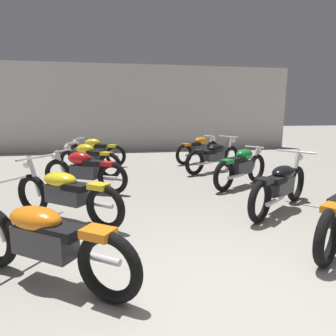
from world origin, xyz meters
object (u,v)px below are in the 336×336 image
Objects in this scene: motorcycle_left_row_1 at (65,193)px; motorcycle_right_row_2 at (242,166)px; motorcycle_right_row_3 at (214,156)px; motorcycle_right_row_4 at (199,149)px; motorcycle_left_row_2 at (84,171)px; motorcycle_left_row_0 at (44,239)px; motorcycle_left_row_4 at (96,151)px; motorcycle_right_row_1 at (281,185)px; motorcycle_left_row_3 at (88,159)px.

motorcycle_right_row_2 is (3.56, 1.56, 0.01)m from motorcycle_left_row_1.
motorcycle_right_row_3 reaches higher than motorcycle_right_row_4.
motorcycle_right_row_2 is at bearing -1.96° from motorcycle_left_row_2.
motorcycle_left_row_0 is 6.00m from motorcycle_right_row_3.
motorcycle_right_row_2 is 1.69m from motorcycle_right_row_3.
motorcycle_left_row_0 is 0.95× the size of motorcycle_right_row_3.
motorcycle_right_row_1 reaches higher than motorcycle_left_row_4.
motorcycle_left_row_4 is at bearing 136.79° from motorcycle_right_row_2.
motorcycle_left_row_1 is 0.99× the size of motorcycle_left_row_2.
motorcycle_right_row_2 is at bearing -25.36° from motorcycle_left_row_3.
motorcycle_left_row_2 is (0.11, 1.68, 0.01)m from motorcycle_left_row_1.
motorcycle_right_row_4 is at bearing 0.13° from motorcycle_left_row_4.
motorcycle_right_row_4 is at bearing 24.49° from motorcycle_left_row_3.
motorcycle_left_row_0 is 1.03× the size of motorcycle_left_row_2.
motorcycle_right_row_3 reaches higher than motorcycle_left_row_3.
motorcycle_left_row_1 reaches higher than motorcycle_left_row_3.
motorcycle_left_row_4 is 3.32m from motorcycle_right_row_4.
motorcycle_right_row_3 reaches higher than motorcycle_right_row_2.
motorcycle_left_row_0 is at bearing -117.83° from motorcycle_right_row_4.
motorcycle_right_row_3 is (-0.02, 3.36, 0.00)m from motorcycle_right_row_1.
motorcycle_right_row_2 is (3.45, -0.12, 0.00)m from motorcycle_left_row_2.
motorcycle_left_row_0 reaches higher than motorcycle_right_row_2.
motorcycle_right_row_1 is 1.05× the size of motorcycle_right_row_2.
motorcycle_left_row_3 is 3.43m from motorcycle_right_row_3.
motorcycle_right_row_1 is at bearing -55.38° from motorcycle_left_row_4.
motorcycle_left_row_1 is 3.88m from motorcycle_right_row_2.
motorcycle_left_row_4 is at bearing 124.62° from motorcycle_right_row_1.
motorcycle_left_row_3 is at bearing -155.51° from motorcycle_right_row_4.
motorcycle_left_row_3 is 1.55m from motorcycle_left_row_4.
motorcycle_right_row_1 is at bearing 24.45° from motorcycle_left_row_0.
motorcycle_right_row_3 is (3.34, -1.51, -0.01)m from motorcycle_left_row_4.
motorcycle_left_row_1 is at bearing 178.23° from motorcycle_right_row_1.
motorcycle_right_row_2 is at bearing 88.50° from motorcycle_right_row_1.
motorcycle_left_row_4 is 5.92m from motorcycle_right_row_1.
motorcycle_left_row_3 is at bearing -179.43° from motorcycle_right_row_3.
motorcycle_left_row_3 is 0.87× the size of motorcycle_right_row_3.
motorcycle_right_row_3 is 1.52m from motorcycle_right_row_4.
motorcycle_left_row_1 is 3.22m from motorcycle_left_row_3.
motorcycle_right_row_1 is at bearing -27.73° from motorcycle_left_row_2.
motorcycle_left_row_4 is at bearing 89.30° from motorcycle_left_row_0.
motorcycle_right_row_3 is 1.10× the size of motorcycle_right_row_4.
motorcycle_right_row_4 is (-0.02, 1.52, 0.01)m from motorcycle_right_row_3.
motorcycle_left_row_1 is at bearing -91.10° from motorcycle_left_row_3.
motorcycle_left_row_0 is 1.68m from motorcycle_left_row_1.
motorcycle_left_row_0 is at bearing -90.70° from motorcycle_left_row_4.
motorcycle_left_row_3 is at bearing 91.62° from motorcycle_left_row_2.
motorcycle_right_row_3 is at bearing 92.27° from motorcycle_right_row_2.
motorcycle_left_row_1 is at bearing -126.02° from motorcycle_right_row_4.
motorcycle_left_row_2 is at bearing 89.36° from motorcycle_left_row_0.
motorcycle_left_row_0 reaches higher than motorcycle_left_row_2.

